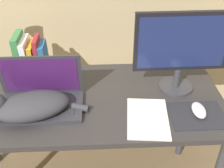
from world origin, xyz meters
TOP-DOWN VIEW (x-y plane):
  - desk at (0.00, 0.32)m, footprint 1.41×0.64m
  - laptop at (-0.19, 0.27)m, footprint 0.40×0.23m
  - cat at (-0.23, 0.20)m, footprint 0.46×0.27m
  - external_monitor at (0.49, 0.39)m, footprint 0.46×0.18m
  - mousepad at (0.54, 0.16)m, footprint 0.25×0.20m
  - computer_mouse at (0.54, 0.17)m, footprint 0.06×0.11m
  - book_row at (-0.28, 0.55)m, footprint 0.16×0.16m
  - notepad at (0.30, 0.15)m, footprint 0.21×0.29m

SIDE VIEW (x-z plane):
  - desk at x=0.00m, z-range 0.29..1.04m
  - mousepad at x=0.54m, z-range 0.75..0.75m
  - notepad at x=0.30m, z-range 0.75..0.75m
  - computer_mouse at x=0.54m, z-range 0.75..0.79m
  - laptop at x=-0.19m, z-range 0.67..0.91m
  - cat at x=-0.23m, z-range 0.74..0.87m
  - book_row at x=-0.28m, z-range 0.73..0.98m
  - external_monitor at x=0.49m, z-range 0.77..1.18m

